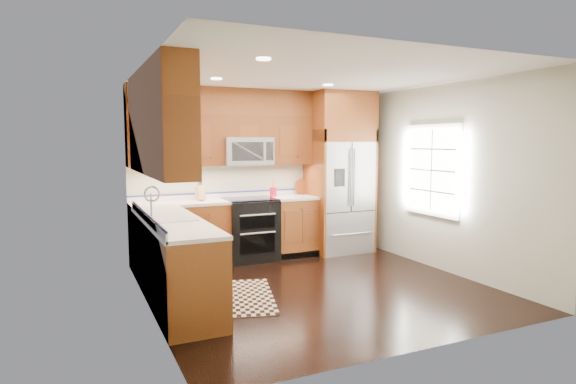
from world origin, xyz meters
name	(u,v)px	position (x,y,z in m)	size (l,w,h in m)	color
ground	(315,287)	(0.00, 0.00, 0.00)	(4.00, 4.00, 0.00)	black
wall_back	(257,173)	(0.00, 2.00, 1.30)	(4.00, 0.02, 2.60)	#B7BDAA
wall_left	(147,190)	(-2.00, 0.00, 1.30)	(0.02, 4.00, 2.60)	#B7BDAA
wall_right	(443,178)	(2.00, 0.00, 1.30)	(0.02, 4.00, 2.60)	#B7BDAA
window	(432,170)	(1.98, 0.20, 1.40)	(0.04, 1.10, 1.30)	white
base_cabinets	(200,246)	(-1.23, 0.90, 0.45)	(2.85, 3.00, 0.90)	brown
countertop	(207,209)	(-1.09, 1.01, 0.92)	(2.86, 3.01, 0.04)	white
upper_cabinets	(200,125)	(-1.15, 1.09, 2.02)	(2.85, 3.00, 1.15)	brown
range	(250,229)	(-0.25, 1.67, 0.47)	(0.76, 0.67, 0.95)	black
microwave	(247,151)	(-0.25, 1.80, 1.66)	(0.76, 0.40, 0.42)	#B2B2B7
refrigerator	(340,172)	(1.30, 1.63, 1.30)	(0.98, 0.75, 2.60)	#B2B2B7
sink_faucet	(169,215)	(-1.73, 0.23, 0.99)	(0.54, 0.44, 0.37)	#B2B2B7
rug	(238,297)	(-1.01, 0.02, 0.01)	(0.80, 1.34, 0.01)	black
knife_block	(200,193)	(-0.98, 1.80, 1.05)	(0.12, 0.15, 0.27)	tan
utensil_crock	(273,190)	(0.19, 1.80, 1.05)	(0.12, 0.12, 0.31)	#AF1534
cutting_board	(302,194)	(0.75, 1.90, 0.95)	(0.26, 0.26, 0.02)	brown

